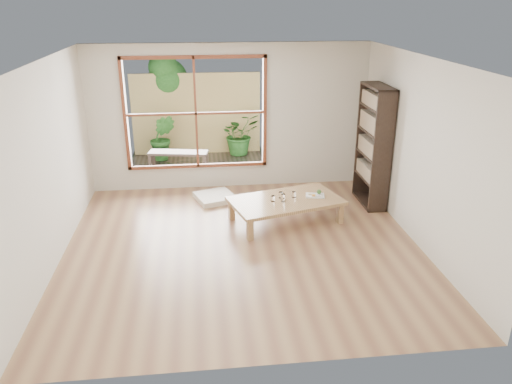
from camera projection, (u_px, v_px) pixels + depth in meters
ground at (243, 246)px, 7.15m from camera, size 5.00×5.00×0.00m
low_table at (286, 202)px, 7.82m from camera, size 1.89×1.38×0.37m
floor_cushion at (215, 197)px, 8.74m from camera, size 0.79×0.79×0.09m
bookshelf at (374, 146)px, 8.29m from camera, size 0.32×0.91×2.01m
glass_tall at (283, 198)px, 7.70m from camera, size 0.07×0.07×0.12m
glass_mid at (294, 195)px, 7.86m from camera, size 0.07×0.07×0.09m
glass_short at (281, 195)px, 7.85m from camera, size 0.07×0.07×0.09m
glass_small at (273, 199)px, 7.72m from camera, size 0.07×0.07×0.09m
food_tray at (316, 195)px, 7.93m from camera, size 0.33×0.26×0.09m
deck at (199, 168)px, 10.38m from camera, size 2.80×2.00×0.05m
garden_bench at (178, 154)px, 10.10m from camera, size 1.23×0.55×0.38m
bamboo_fence at (197, 114)px, 10.97m from camera, size 2.80×0.06×1.80m
shrub_right at (240, 134)px, 11.04m from camera, size 1.03×0.96×0.92m
shrub_left at (163, 138)px, 10.62m from camera, size 0.59×0.49×0.99m
garden_tree at (164, 79)px, 10.91m from camera, size 1.04×0.85×2.22m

